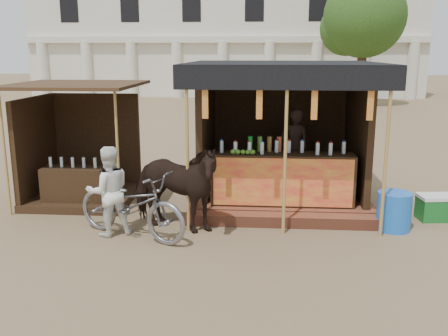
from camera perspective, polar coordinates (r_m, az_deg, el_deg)
ground at (r=7.10m, az=-1.02°, el=-11.67°), size 120.00×120.00×0.00m
main_stall at (r=9.97m, az=6.61°, el=1.78°), size 3.60×3.61×2.78m
secondary_stall at (r=10.58m, az=-16.66°, el=1.01°), size 2.40×2.40×2.38m
cow at (r=8.42m, az=-5.78°, el=-2.19°), size 1.97×1.40×1.52m
motorbike at (r=8.26m, az=-10.57°, el=-4.11°), size 2.23×1.56×1.11m
bystander at (r=8.38m, az=-13.03°, el=-2.61°), size 0.90×0.83×1.50m
blue_barrel at (r=9.00m, az=18.85°, el=-4.69°), size 0.62×0.62×0.66m
cooler at (r=9.83m, az=23.07°, el=-4.15°), size 0.69×0.51×0.46m
background_building at (r=36.46m, az=0.31°, el=14.79°), size 26.00×7.45×8.18m
tree at (r=29.06m, az=15.31°, el=16.03°), size 4.50×4.40×7.00m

